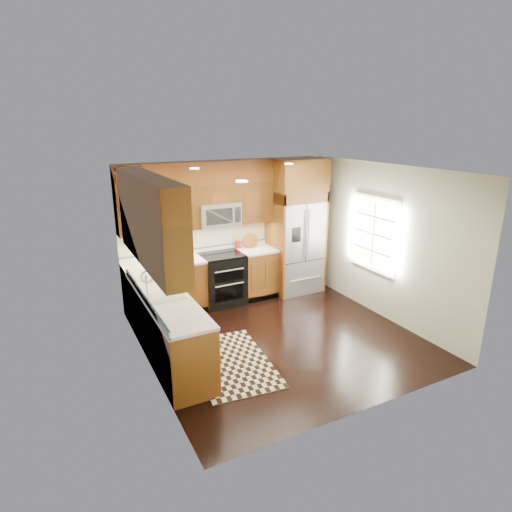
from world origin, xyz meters
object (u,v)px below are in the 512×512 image
rug (231,362)px  knife_block (166,252)px  refrigerator (296,226)px  range (222,279)px  utensil_crock (238,243)px

rug → knife_block: (-0.25, 2.22, 1.06)m
refrigerator → range: bearing=178.6°
refrigerator → knife_block: bearing=174.2°
refrigerator → utensil_crock: bearing=165.1°
rug → knife_block: bearing=102.4°
rug → utensil_crock: 2.74m
range → rug: bearing=-109.7°
range → refrigerator: bearing=-1.4°
rug → utensil_crock: utensil_crock is taller
knife_block → utensil_crock: (1.41, 0.04, -0.02)m
range → refrigerator: refrigerator is taller
range → rug: size_ratio=0.56×
refrigerator → utensil_crock: refrigerator is taller
utensil_crock → rug: bearing=-117.1°
range → knife_block: size_ratio=3.08×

